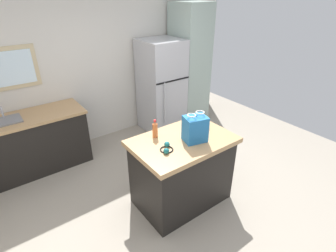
{
  "coord_description": "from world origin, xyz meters",
  "views": [
    {
      "loc": [
        -1.74,
        -2.07,
        2.51
      ],
      "look_at": [
        0.0,
        0.28,
        0.98
      ],
      "focal_mm": 28.26,
      "sensor_mm": 36.0,
      "label": 1
    }
  ],
  "objects_px": {
    "kitchen_island": "(182,170)",
    "shopping_bag": "(195,129)",
    "small_box": "(202,122)",
    "ear_defenders": "(167,148)",
    "bottle": "(155,129)",
    "refrigerator": "(161,87)",
    "tall_cabinet": "(189,66)"
  },
  "relations": [
    {
      "from": "refrigerator",
      "to": "bottle",
      "type": "bearing_deg",
      "value": -127.4
    },
    {
      "from": "bottle",
      "to": "ear_defenders",
      "type": "bearing_deg",
      "value": -101.06
    },
    {
      "from": "refrigerator",
      "to": "shopping_bag",
      "type": "relative_size",
      "value": 4.91
    },
    {
      "from": "small_box",
      "to": "ear_defenders",
      "type": "height_order",
      "value": "small_box"
    },
    {
      "from": "tall_cabinet",
      "to": "shopping_bag",
      "type": "distance_m",
      "value": 2.49
    },
    {
      "from": "bottle",
      "to": "shopping_bag",
      "type": "bearing_deg",
      "value": -46.33
    },
    {
      "from": "tall_cabinet",
      "to": "small_box",
      "type": "height_order",
      "value": "tall_cabinet"
    },
    {
      "from": "kitchen_island",
      "to": "shopping_bag",
      "type": "relative_size",
      "value": 3.44
    },
    {
      "from": "small_box",
      "to": "ear_defenders",
      "type": "relative_size",
      "value": 0.7
    },
    {
      "from": "shopping_bag",
      "to": "small_box",
      "type": "xyz_separation_m",
      "value": [
        0.3,
        0.2,
        -0.09
      ]
    },
    {
      "from": "kitchen_island",
      "to": "bottle",
      "type": "distance_m",
      "value": 0.65
    },
    {
      "from": "shopping_bag",
      "to": "bottle",
      "type": "bearing_deg",
      "value": 133.67
    },
    {
      "from": "tall_cabinet",
      "to": "ear_defenders",
      "type": "relative_size",
      "value": 10.88
    },
    {
      "from": "shopping_bag",
      "to": "ear_defenders",
      "type": "xyz_separation_m",
      "value": [
        -0.39,
        0.03,
        -0.13
      ]
    },
    {
      "from": "kitchen_island",
      "to": "small_box",
      "type": "height_order",
      "value": "small_box"
    },
    {
      "from": "tall_cabinet",
      "to": "ear_defenders",
      "type": "height_order",
      "value": "tall_cabinet"
    },
    {
      "from": "kitchen_island",
      "to": "ear_defenders",
      "type": "height_order",
      "value": "ear_defenders"
    },
    {
      "from": "ear_defenders",
      "to": "refrigerator",
      "type": "bearing_deg",
      "value": 56.15
    },
    {
      "from": "refrigerator",
      "to": "small_box",
      "type": "xyz_separation_m",
      "value": [
        -0.59,
        -1.73,
        0.13
      ]
    },
    {
      "from": "tall_cabinet",
      "to": "ear_defenders",
      "type": "distance_m",
      "value": 2.74
    },
    {
      "from": "tall_cabinet",
      "to": "refrigerator",
      "type": "bearing_deg",
      "value": -179.98
    },
    {
      "from": "kitchen_island",
      "to": "small_box",
      "type": "distance_m",
      "value": 0.66
    },
    {
      "from": "refrigerator",
      "to": "tall_cabinet",
      "type": "height_order",
      "value": "tall_cabinet"
    },
    {
      "from": "shopping_bag",
      "to": "ear_defenders",
      "type": "relative_size",
      "value": 1.66
    },
    {
      "from": "kitchen_island",
      "to": "shopping_bag",
      "type": "height_order",
      "value": "shopping_bag"
    },
    {
      "from": "kitchen_island",
      "to": "refrigerator",
      "type": "distance_m",
      "value": 2.12
    },
    {
      "from": "kitchen_island",
      "to": "refrigerator",
      "type": "bearing_deg",
      "value": 61.79
    },
    {
      "from": "ear_defenders",
      "to": "shopping_bag",
      "type": "bearing_deg",
      "value": -3.81
    },
    {
      "from": "small_box",
      "to": "tall_cabinet",
      "type": "bearing_deg",
      "value": 53.89
    },
    {
      "from": "kitchen_island",
      "to": "shopping_bag",
      "type": "xyz_separation_m",
      "value": [
        0.09,
        -0.1,
        0.61
      ]
    },
    {
      "from": "tall_cabinet",
      "to": "bottle",
      "type": "xyz_separation_m",
      "value": [
        -1.89,
        -1.59,
        -0.12
      ]
    },
    {
      "from": "bottle",
      "to": "ear_defenders",
      "type": "height_order",
      "value": "bottle"
    }
  ]
}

